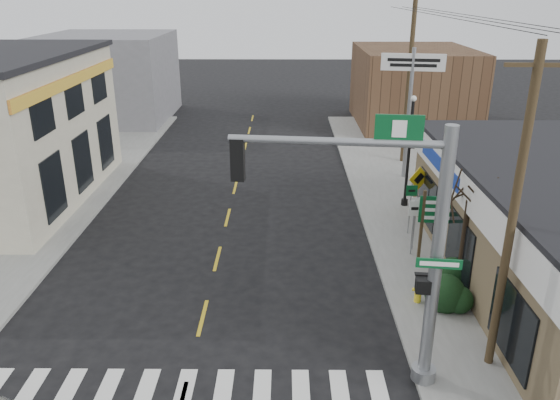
{
  "coord_description": "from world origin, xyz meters",
  "views": [
    {
      "loc": [
        2.56,
        -10.58,
        9.68
      ],
      "look_at": [
        2.41,
        7.02,
        2.8
      ],
      "focal_mm": 35.0,
      "sensor_mm": 36.0,
      "label": 1
    }
  ],
  "objects_px": {
    "lamp_post": "(411,143)",
    "dance_center_sign": "(411,81)",
    "utility_pole_near": "(513,215)",
    "traffic_signal_pole": "(404,235)",
    "guide_sign": "(441,217)",
    "bare_tree": "(472,183)",
    "fire_hydrant": "(418,290)",
    "utility_pole_far": "(409,73)"
  },
  "relations": [
    {
      "from": "traffic_signal_pole",
      "to": "lamp_post",
      "type": "distance_m",
      "value": 12.61
    },
    {
      "from": "traffic_signal_pole",
      "to": "fire_hydrant",
      "type": "bearing_deg",
      "value": 74.12
    },
    {
      "from": "traffic_signal_pole",
      "to": "dance_center_sign",
      "type": "xyz_separation_m",
      "value": [
        3.63,
        16.4,
        0.96
      ]
    },
    {
      "from": "bare_tree",
      "to": "utility_pole_near",
      "type": "bearing_deg",
      "value": -94.25
    },
    {
      "from": "lamp_post",
      "to": "bare_tree",
      "type": "xyz_separation_m",
      "value": [
        0.19,
        -7.65,
        0.82
      ]
    },
    {
      "from": "lamp_post",
      "to": "dance_center_sign",
      "type": "height_order",
      "value": "dance_center_sign"
    },
    {
      "from": "traffic_signal_pole",
      "to": "utility_pole_near",
      "type": "bearing_deg",
      "value": 20.53
    },
    {
      "from": "fire_hydrant",
      "to": "utility_pole_near",
      "type": "bearing_deg",
      "value": -67.47
    },
    {
      "from": "lamp_post",
      "to": "dance_center_sign",
      "type": "bearing_deg",
      "value": 60.9
    },
    {
      "from": "utility_pole_near",
      "to": "utility_pole_far",
      "type": "height_order",
      "value": "utility_pole_far"
    },
    {
      "from": "bare_tree",
      "to": "traffic_signal_pole",
      "type": "bearing_deg",
      "value": -123.91
    },
    {
      "from": "dance_center_sign",
      "to": "utility_pole_far",
      "type": "relative_size",
      "value": 0.68
    },
    {
      "from": "utility_pole_far",
      "to": "fire_hydrant",
      "type": "bearing_deg",
      "value": -95.97
    },
    {
      "from": "bare_tree",
      "to": "utility_pole_near",
      "type": "relative_size",
      "value": 0.57
    },
    {
      "from": "bare_tree",
      "to": "fire_hydrant",
      "type": "bearing_deg",
      "value": -151.98
    },
    {
      "from": "traffic_signal_pole",
      "to": "guide_sign",
      "type": "relative_size",
      "value": 2.45
    },
    {
      "from": "fire_hydrant",
      "to": "lamp_post",
      "type": "relative_size",
      "value": 0.15
    },
    {
      "from": "dance_center_sign",
      "to": "traffic_signal_pole",
      "type": "bearing_deg",
      "value": -92.81
    },
    {
      "from": "fire_hydrant",
      "to": "bare_tree",
      "type": "distance_m",
      "value": 3.81
    },
    {
      "from": "bare_tree",
      "to": "dance_center_sign",
      "type": "bearing_deg",
      "value": 87.33
    },
    {
      "from": "traffic_signal_pole",
      "to": "lamp_post",
      "type": "height_order",
      "value": "traffic_signal_pole"
    },
    {
      "from": "utility_pole_near",
      "to": "lamp_post",
      "type": "bearing_deg",
      "value": 92.38
    },
    {
      "from": "traffic_signal_pole",
      "to": "utility_pole_far",
      "type": "xyz_separation_m",
      "value": [
        4.13,
        19.25,
        0.97
      ]
    },
    {
      "from": "bare_tree",
      "to": "lamp_post",
      "type": "bearing_deg",
      "value": 91.41
    },
    {
      "from": "dance_center_sign",
      "to": "utility_pole_near",
      "type": "distance_m",
      "value": 15.73
    },
    {
      "from": "lamp_post",
      "to": "bare_tree",
      "type": "distance_m",
      "value": 7.69
    },
    {
      "from": "dance_center_sign",
      "to": "utility_pole_near",
      "type": "relative_size",
      "value": 0.79
    },
    {
      "from": "lamp_post",
      "to": "utility_pole_far",
      "type": "relative_size",
      "value": 0.52
    },
    {
      "from": "dance_center_sign",
      "to": "utility_pole_near",
      "type": "height_order",
      "value": "utility_pole_near"
    },
    {
      "from": "fire_hydrant",
      "to": "bare_tree",
      "type": "height_order",
      "value": "bare_tree"
    },
    {
      "from": "traffic_signal_pole",
      "to": "dance_center_sign",
      "type": "distance_m",
      "value": 16.83
    },
    {
      "from": "guide_sign",
      "to": "lamp_post",
      "type": "distance_m",
      "value": 5.89
    },
    {
      "from": "utility_pole_near",
      "to": "dance_center_sign",
      "type": "bearing_deg",
      "value": 89.81
    },
    {
      "from": "fire_hydrant",
      "to": "dance_center_sign",
      "type": "xyz_separation_m",
      "value": [
        2.1,
        12.65,
        4.67
      ]
    },
    {
      "from": "utility_pole_far",
      "to": "dance_center_sign",
      "type": "bearing_deg",
      "value": -96.39
    },
    {
      "from": "utility_pole_near",
      "to": "traffic_signal_pole",
      "type": "bearing_deg",
      "value": -162.87
    },
    {
      "from": "bare_tree",
      "to": "utility_pole_far",
      "type": "relative_size",
      "value": 0.49
    },
    {
      "from": "traffic_signal_pole",
      "to": "fire_hydrant",
      "type": "height_order",
      "value": "traffic_signal_pole"
    },
    {
      "from": "traffic_signal_pole",
      "to": "utility_pole_far",
      "type": "distance_m",
      "value": 19.71
    },
    {
      "from": "fire_hydrant",
      "to": "lamp_post",
      "type": "bearing_deg",
      "value": 80.87
    },
    {
      "from": "dance_center_sign",
      "to": "utility_pole_near",
      "type": "bearing_deg",
      "value": -83.4
    },
    {
      "from": "traffic_signal_pole",
      "to": "guide_sign",
      "type": "bearing_deg",
      "value": 72.6
    }
  ]
}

